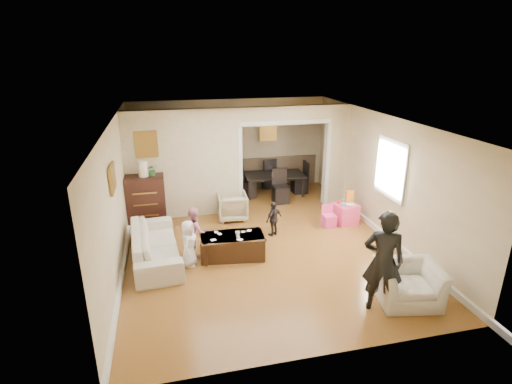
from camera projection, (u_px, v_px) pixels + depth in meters
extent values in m
plane|color=#A3702A|center=(258.00, 241.00, 8.56)|extent=(7.00, 7.00, 0.00)
cube|color=beige|center=(184.00, 164.00, 9.48)|extent=(2.75, 0.18, 2.60)
cube|color=beige|center=(335.00, 155.00, 10.30)|extent=(0.55, 0.18, 2.60)
cube|color=beige|center=(285.00, 113.00, 9.63)|extent=(2.22, 0.18, 0.35)
cube|color=white|center=(391.00, 169.00, 8.25)|extent=(0.03, 0.95, 1.10)
cube|color=brown|center=(146.00, 144.00, 9.02)|extent=(0.45, 0.03, 0.55)
cube|color=brown|center=(112.00, 178.00, 6.82)|extent=(0.03, 0.55, 0.40)
cube|color=brown|center=(268.00, 130.00, 11.38)|extent=(0.45, 0.03, 0.55)
imported|color=beige|center=(155.00, 245.00, 7.72)|extent=(1.00, 2.21, 0.63)
imported|color=tan|center=(232.00, 206.00, 9.59)|extent=(0.72, 0.74, 0.64)
imported|color=beige|center=(408.00, 283.00, 6.44)|extent=(1.11, 1.02, 0.63)
cube|color=black|center=(146.00, 201.00, 9.18)|extent=(0.86, 0.48, 1.18)
cylinder|color=#FBECCC|center=(143.00, 169.00, 8.92)|extent=(0.22, 0.22, 0.36)
imported|color=#376D30|center=(152.00, 170.00, 8.98)|extent=(0.25, 0.21, 0.27)
cube|color=#392312|center=(232.00, 246.00, 7.85)|extent=(1.30, 0.77, 0.46)
imported|color=beige|center=(238.00, 234.00, 7.73)|extent=(0.11, 0.11, 0.09)
cube|color=#FF437D|center=(345.00, 214.00, 9.40)|extent=(0.54, 0.54, 0.46)
cube|color=gold|center=(350.00, 197.00, 9.39)|extent=(0.21, 0.10, 0.30)
cylinder|color=#24A8B6|center=(343.00, 204.00, 9.24)|extent=(0.08, 0.08, 0.08)
cube|color=red|center=(339.00, 202.00, 9.40)|extent=(0.10, 0.09, 0.05)
imported|color=white|center=(351.00, 205.00, 9.21)|extent=(0.22, 0.22, 0.05)
imported|color=black|center=(274.00, 185.00, 11.23)|extent=(1.72, 1.03, 0.58)
imported|color=black|center=(383.00, 262.00, 6.06)|extent=(0.72, 0.63, 1.67)
imported|color=white|center=(189.00, 244.00, 7.46)|extent=(0.41, 0.51, 0.91)
imported|color=pink|center=(195.00, 231.00, 7.89)|extent=(0.47, 0.55, 0.99)
imported|color=black|center=(274.00, 219.00, 8.71)|extent=(0.49, 0.41, 0.78)
cube|color=white|center=(238.00, 237.00, 7.72)|extent=(0.08, 0.09, 0.00)
cube|color=white|center=(216.00, 232.00, 7.91)|extent=(0.07, 0.09, 0.00)
cube|color=white|center=(220.00, 234.00, 7.83)|extent=(0.09, 0.10, 0.00)
cube|color=white|center=(213.00, 240.00, 7.58)|extent=(0.12, 0.10, 0.00)
cube|color=white|center=(240.00, 240.00, 7.60)|extent=(0.14, 0.14, 0.00)
cube|color=white|center=(249.00, 231.00, 7.97)|extent=(0.12, 0.13, 0.00)
cube|color=white|center=(243.00, 232.00, 7.92)|extent=(0.08, 0.09, 0.00)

